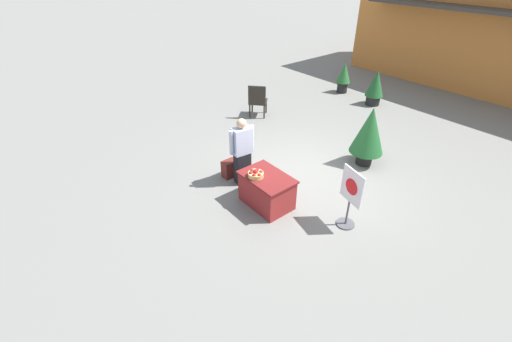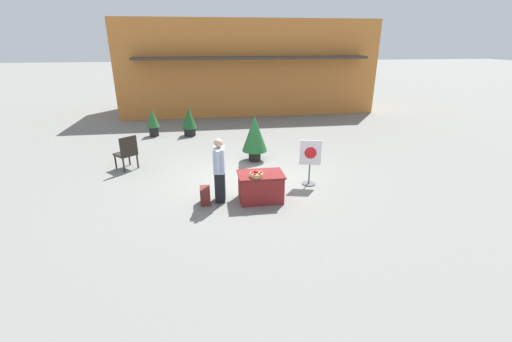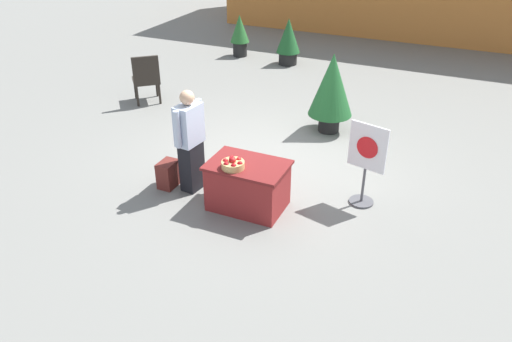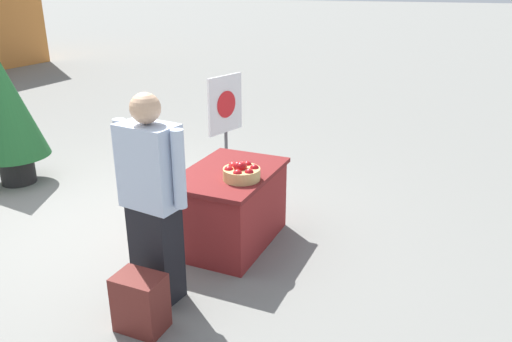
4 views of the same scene
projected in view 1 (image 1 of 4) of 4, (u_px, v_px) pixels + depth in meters
name	position (u px, v px, depth m)	size (l,w,h in m)	color
ground_plane	(301.00, 176.00, 8.26)	(120.00, 120.00, 0.00)	slate
display_table	(267.00, 190.00, 7.16)	(1.12, 0.76, 0.71)	maroon
apple_basket	(256.00, 174.00, 6.92)	(0.32, 0.32, 0.16)	tan
person_visitor	(242.00, 151.00, 7.62)	(0.31, 0.61, 1.60)	black
backpack	(230.00, 169.00, 8.14)	(0.24, 0.34, 0.42)	maroon
poster_board	(350.00, 197.00, 6.43)	(0.56, 0.36, 1.26)	#4C4C51
patio_chair	(258.00, 99.00, 10.91)	(0.78, 0.78, 1.06)	#28231E
potted_plant_near_left	(369.00, 132.00, 8.28)	(0.83, 0.83, 1.51)	black
potted_plant_near_right	(375.00, 87.00, 11.75)	(0.62, 0.62, 1.19)	black
potted_plant_far_right	(344.00, 76.00, 12.80)	(0.52, 0.52, 1.12)	black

